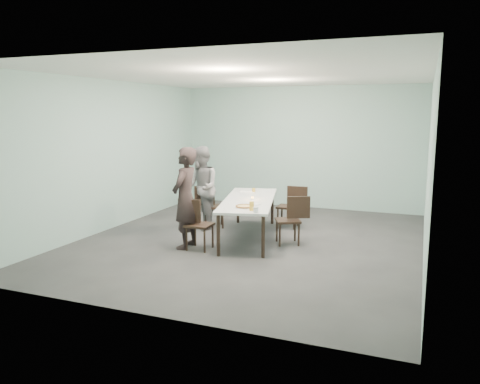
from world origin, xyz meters
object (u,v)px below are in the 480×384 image
(table, at_px, (249,202))
(pizza, at_px, (245,207))
(chair_near_right, at_px, (292,217))
(diner_near, at_px, (185,198))
(diner_far, at_px, (201,188))
(tealight, at_px, (252,199))
(amber_tumbler, at_px, (254,190))
(side_plate, at_px, (256,204))
(water_tumbler, at_px, (256,210))
(chair_far_left, at_px, (210,203))
(chair_far_right, at_px, (292,204))
(chair_near_left, at_px, (195,221))
(beer_glass, at_px, (252,206))

(table, xyz_separation_m, pizza, (0.22, -0.79, 0.08))
(chair_near_right, distance_m, pizza, 0.99)
(diner_near, height_order, diner_far, diner_near)
(tealight, height_order, amber_tumbler, amber_tumbler)
(side_plate, relative_size, water_tumbler, 2.00)
(diner_far, bearing_deg, diner_near, -23.72)
(table, bearing_deg, chair_near_right, -6.27)
(table, bearing_deg, tealight, -29.82)
(tealight, bearing_deg, side_plate, -62.53)
(table, xyz_separation_m, side_plate, (0.30, -0.45, 0.06))
(diner_near, distance_m, diner_far, 1.36)
(water_tumbler, distance_m, amber_tumbler, 2.02)
(chair_far_left, xyz_separation_m, diner_near, (0.25, -1.53, 0.38))
(chair_far_right, xyz_separation_m, diner_near, (-1.34, -2.11, 0.38))
(chair_near_right, distance_m, chair_far_right, 1.24)
(diner_far, bearing_deg, pizza, 12.96)
(chair_far_left, height_order, chair_near_right, same)
(side_plate, xyz_separation_m, amber_tumbler, (-0.48, 1.23, 0.04))
(chair_near_left, xyz_separation_m, beer_glass, (1.02, 0.04, 0.32))
(water_tumbler, bearing_deg, chair_far_right, 89.82)
(table, xyz_separation_m, tealight, (0.09, -0.05, 0.08))
(side_plate, distance_m, tealight, 0.45)
(chair_far_right, bearing_deg, pizza, 78.11)
(beer_glass, height_order, water_tumbler, beer_glass)
(chair_near_left, height_order, amber_tumbler, chair_near_left)
(chair_far_left, relative_size, tealight, 15.54)
(table, bearing_deg, side_plate, -56.59)
(water_tumbler, bearing_deg, pizza, 134.64)
(beer_glass, relative_size, tealight, 2.68)
(beer_glass, xyz_separation_m, amber_tumbler, (-0.60, 1.76, -0.03))
(chair_near_left, xyz_separation_m, tealight, (0.70, 0.97, 0.27))
(diner_far, height_order, beer_glass, diner_far)
(diner_far, relative_size, water_tumbler, 18.85)
(beer_glass, bearing_deg, chair_near_left, -177.50)
(chair_near_left, xyz_separation_m, water_tumbler, (1.14, -0.08, 0.29))
(chair_near_right, xyz_separation_m, tealight, (-0.78, 0.04, 0.27))
(chair_far_right, xyz_separation_m, tealight, (-0.45, -1.15, 0.27))
(diner_near, bearing_deg, water_tumbler, 83.23)
(chair_near_left, bearing_deg, chair_far_left, 104.82)
(diner_far, bearing_deg, table, 36.91)
(chair_near_right, height_order, chair_far_right, same)
(table, distance_m, amber_tumbler, 0.81)
(water_tumbler, height_order, tealight, water_tumbler)
(chair_far_right, height_order, pizza, chair_far_right)
(side_plate, bearing_deg, diner_far, 152.58)
(table, height_order, chair_far_right, chair_far_right)
(chair_far_left, relative_size, diner_far, 0.51)
(chair_far_left, height_order, diner_near, diner_near)
(table, bearing_deg, water_tumbler, -64.31)
(diner_near, distance_m, amber_tumbler, 1.90)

